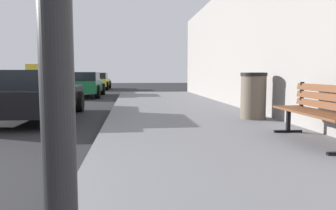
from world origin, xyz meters
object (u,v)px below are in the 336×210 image
at_px(bench, 319,108).
at_px(car_black, 36,94).
at_px(car_green, 84,84).
at_px(car_yellow, 97,81).
at_px(trash_bin, 253,96).

distance_m(bench, car_black, 6.75).
bearing_deg(car_green, car_yellow, 90.98).
distance_m(bench, car_yellow, 21.29).
relative_size(car_black, car_yellow, 0.99).
bearing_deg(bench, trash_bin, 92.07).
height_order(bench, car_black, car_black).
distance_m(trash_bin, car_green, 11.31).
distance_m(car_green, car_yellow, 7.99).
height_order(car_black, car_yellow, car_black).
xyz_separation_m(bench, trash_bin, (-0.03, 2.57, 0.02)).
xyz_separation_m(bench, car_green, (-5.28, 12.60, -0.02)).
distance_m(bench, trash_bin, 2.57).
bearing_deg(car_yellow, bench, -75.27).
bearing_deg(bench, car_green, 114.08).
xyz_separation_m(car_black, car_yellow, (-0.13, 16.38, -0.00)).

